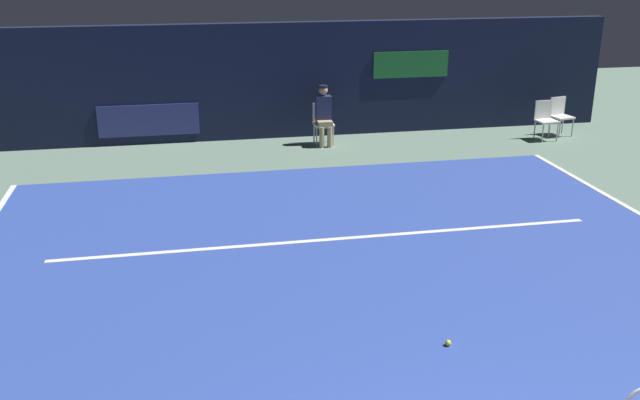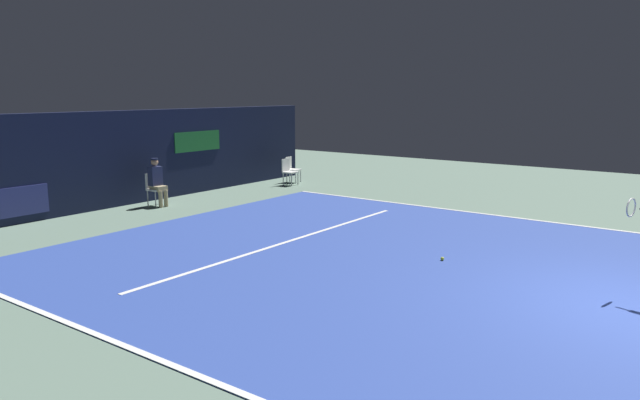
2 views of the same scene
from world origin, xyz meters
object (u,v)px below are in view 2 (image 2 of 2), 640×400
at_px(line_judge_on_chair, 157,181).
at_px(courtside_chair_near, 289,170).
at_px(courtside_chair_far, 292,168).
at_px(tennis_ball, 442,259).

bearing_deg(line_judge_on_chair, courtside_chair_near, -5.96).
height_order(courtside_chair_near, courtside_chair_far, same).
height_order(courtside_chair_far, tennis_ball, courtside_chair_far).
distance_m(line_judge_on_chair, courtside_chair_far, 5.60).
height_order(line_judge_on_chair, tennis_ball, line_judge_on_chair).
height_order(courtside_chair_near, tennis_ball, courtside_chair_near).
xyz_separation_m(courtside_chair_near, tennis_ball, (-5.42, -8.13, -0.46)).
distance_m(line_judge_on_chair, tennis_ball, 8.69).
relative_size(courtside_chair_far, tennis_ball, 12.94).
bearing_deg(line_judge_on_chair, tennis_ball, -92.42).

